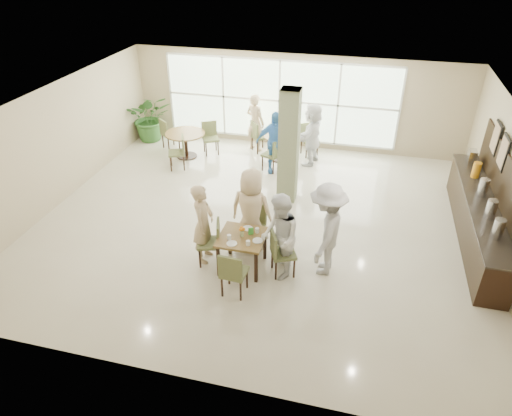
% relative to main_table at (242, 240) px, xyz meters
% --- Properties ---
extents(ground, '(10.00, 10.00, 0.00)m').
position_rel_main_table_xyz_m(ground, '(-0.05, 1.72, -0.65)').
color(ground, beige).
rests_on(ground, ground).
extents(room_shell, '(10.00, 10.00, 10.00)m').
position_rel_main_table_xyz_m(room_shell, '(-0.05, 1.72, 1.05)').
color(room_shell, white).
rests_on(room_shell, ground).
extents(window_bank, '(7.00, 0.04, 7.00)m').
position_rel_main_table_xyz_m(window_bank, '(-0.55, 6.18, 0.75)').
color(window_bank, silver).
rests_on(window_bank, ground).
extents(column, '(0.45, 0.45, 2.80)m').
position_rel_main_table_xyz_m(column, '(0.35, 2.92, 0.75)').
color(column, '#5C6747').
rests_on(column, ground).
extents(main_table, '(0.89, 0.89, 0.75)m').
position_rel_main_table_xyz_m(main_table, '(0.00, 0.00, 0.00)').
color(main_table, brown).
rests_on(main_table, ground).
extents(round_table_left, '(1.15, 1.15, 0.75)m').
position_rel_main_table_xyz_m(round_table_left, '(-3.01, 4.63, -0.07)').
color(round_table_left, brown).
rests_on(round_table_left, ground).
extents(round_table_right, '(1.02, 1.02, 0.75)m').
position_rel_main_table_xyz_m(round_table_right, '(-0.28, 5.15, -0.09)').
color(round_table_right, brown).
rests_on(round_table_right, ground).
extents(chairs_main_table, '(2.09, 2.09, 0.95)m').
position_rel_main_table_xyz_m(chairs_main_table, '(0.04, 0.02, -0.17)').
color(chairs_main_table, '#546135').
rests_on(chairs_main_table, ground).
extents(chairs_table_left, '(1.95, 1.85, 0.95)m').
position_rel_main_table_xyz_m(chairs_table_left, '(-3.01, 4.64, -0.17)').
color(chairs_table_left, '#546135').
rests_on(chairs_table_left, ground).
extents(chairs_table_right, '(2.12, 1.86, 0.95)m').
position_rel_main_table_xyz_m(chairs_table_right, '(-0.28, 5.18, -0.17)').
color(chairs_table_right, '#546135').
rests_on(chairs_table_right, ground).
extents(tabletop_clutter, '(0.68, 0.77, 0.21)m').
position_rel_main_table_xyz_m(tabletop_clutter, '(0.06, -0.03, 0.16)').
color(tabletop_clutter, white).
rests_on(tabletop_clutter, main_table).
extents(buffet_counter, '(0.64, 4.70, 1.95)m').
position_rel_main_table_xyz_m(buffet_counter, '(4.65, 2.23, -0.10)').
color(buffet_counter, black).
rests_on(buffet_counter, ground).
extents(framed_art_a, '(0.05, 0.55, 0.70)m').
position_rel_main_table_xyz_m(framed_art_a, '(4.89, 2.72, 1.20)').
color(framed_art_a, black).
rests_on(framed_art_a, ground).
extents(framed_art_b, '(0.05, 0.55, 0.70)m').
position_rel_main_table_xyz_m(framed_art_b, '(4.89, 3.52, 1.20)').
color(framed_art_b, black).
rests_on(framed_art_b, ground).
extents(potted_plant, '(1.78, 1.78, 1.50)m').
position_rel_main_table_xyz_m(potted_plant, '(-4.55, 5.57, 0.10)').
color(potted_plant, '#306327').
rests_on(potted_plant, ground).
extents(teen_left, '(0.43, 0.64, 1.70)m').
position_rel_main_table_xyz_m(teen_left, '(-0.82, 0.09, 0.20)').
color(teen_left, '#CCB088').
rests_on(teen_left, ground).
extents(teen_far, '(0.93, 0.57, 1.83)m').
position_rel_main_table_xyz_m(teen_far, '(0.00, 0.70, 0.27)').
color(teen_far, '#CCB088').
rests_on(teen_far, ground).
extents(teen_right, '(0.93, 1.03, 1.75)m').
position_rel_main_table_xyz_m(teen_right, '(0.74, -0.03, 0.23)').
color(teen_right, white).
rests_on(teen_right, ground).
extents(teen_standing, '(0.81, 1.30, 1.92)m').
position_rel_main_table_xyz_m(teen_standing, '(1.57, 0.30, 0.31)').
color(teen_standing, '#A9A9AC').
rests_on(teen_standing, ground).
extents(adult_a, '(1.13, 0.81, 1.73)m').
position_rel_main_table_xyz_m(adult_a, '(-0.28, 4.31, 0.22)').
color(adult_a, '#4589D0').
rests_on(adult_a, ground).
extents(adult_b, '(1.03, 1.75, 1.77)m').
position_rel_main_table_xyz_m(adult_b, '(0.63, 5.10, 0.24)').
color(adult_b, white).
rests_on(adult_b, ground).
extents(adult_standing, '(0.75, 0.64, 1.74)m').
position_rel_main_table_xyz_m(adult_standing, '(-1.15, 5.61, 0.22)').
color(adult_standing, '#CCB088').
rests_on(adult_standing, ground).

